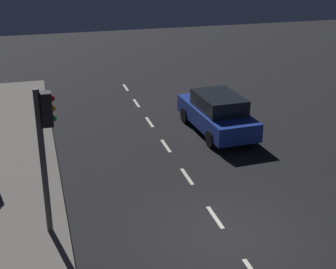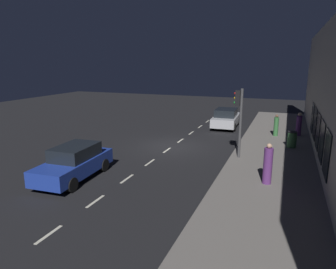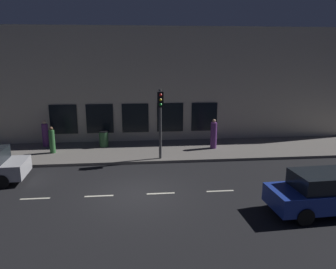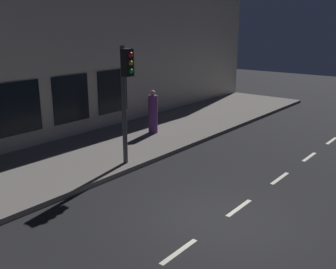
% 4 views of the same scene
% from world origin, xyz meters
% --- Properties ---
extents(ground_plane, '(60.00, 60.00, 0.00)m').
position_xyz_m(ground_plane, '(0.00, 0.00, 0.00)').
color(ground_plane, black).
extents(lane_centre_line, '(0.12, 27.20, 0.01)m').
position_xyz_m(lane_centre_line, '(0.00, -1.00, 0.00)').
color(lane_centre_line, beige).
rests_on(lane_centre_line, ground).
extents(traffic_light, '(0.50, 0.32, 3.85)m').
position_xyz_m(traffic_light, '(4.37, -1.34, 2.74)').
color(traffic_light, '#424244').
rests_on(traffic_light, sidewalk).
extents(parked_car_0, '(2.00, 4.46, 1.58)m').
position_xyz_m(parked_car_0, '(-2.32, -7.02, 0.79)').
color(parked_car_0, '#1E389E').
rests_on(parked_car_0, ground).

